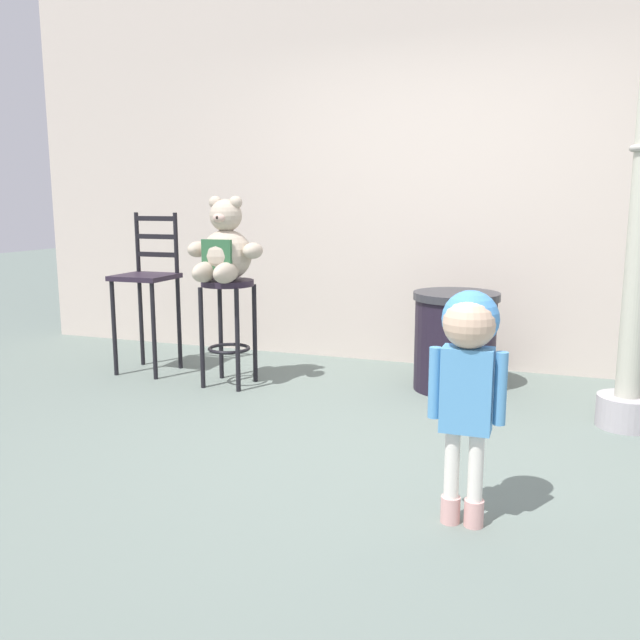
% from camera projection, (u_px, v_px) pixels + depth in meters
% --- Properties ---
extents(ground_plane, '(24.00, 24.00, 0.00)m').
position_uv_depth(ground_plane, '(364.00, 450.00, 3.46)').
color(ground_plane, slate).
extents(building_wall, '(7.17, 0.30, 3.12)m').
position_uv_depth(building_wall, '(442.00, 162.00, 5.12)').
color(building_wall, beige).
rests_on(building_wall, ground_plane).
extents(bar_stool_with_teddy, '(0.36, 0.36, 0.74)m').
position_uv_depth(bar_stool_with_teddy, '(228.00, 311.00, 4.60)').
color(bar_stool_with_teddy, '#251C2A').
rests_on(bar_stool_with_teddy, ground_plane).
extents(teddy_bear, '(0.53, 0.48, 0.57)m').
position_uv_depth(teddy_bear, '(225.00, 250.00, 4.50)').
color(teddy_bear, '#B3A38E').
rests_on(teddy_bear, bar_stool_with_teddy).
extents(child_walking, '(0.30, 0.24, 0.94)m').
position_uv_depth(child_walking, '(468.00, 357.00, 2.56)').
color(child_walking, '#D59F99').
rests_on(child_walking, ground_plane).
extents(trash_bin, '(0.58, 0.58, 0.67)m').
position_uv_depth(trash_bin, '(455.00, 341.00, 4.52)').
color(trash_bin, black).
rests_on(trash_bin, ground_plane).
extents(lamppost, '(0.32, 0.32, 2.66)m').
position_uv_depth(lamppost, '(640.00, 243.00, 3.63)').
color(lamppost, '#A7A1A5').
rests_on(lamppost, ground_plane).
extents(bar_chair_empty, '(0.40, 0.40, 1.18)m').
position_uv_depth(bar_chair_empty, '(148.00, 284.00, 4.96)').
color(bar_chair_empty, '#251C2A').
rests_on(bar_chair_empty, ground_plane).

